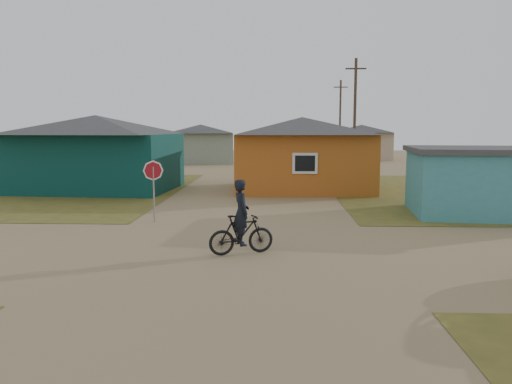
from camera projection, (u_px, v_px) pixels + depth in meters
ground at (233, 255)px, 13.25m from camera, size 120.00×120.00×0.00m
house_teal at (97, 152)px, 26.70m from camera, size 8.93×7.08×4.00m
house_yellow at (302, 153)px, 26.75m from camera, size 7.72×6.76×3.90m
shed_turquoise at (494, 181)px, 19.13m from camera, size 6.71×4.93×2.60m
house_pale_west at (201, 143)px, 46.93m from camera, size 7.04×6.15×3.60m
house_beige_east at (361, 141)px, 52.23m from camera, size 6.95×6.05×3.60m
house_pale_north at (149, 141)px, 59.16m from camera, size 6.28×5.81×3.40m
utility_pole_near at (355, 116)px, 34.24m from camera, size 1.40×0.20×8.00m
utility_pole_far at (340, 119)px, 50.05m from camera, size 1.40×0.20×8.00m
stop_sign at (153, 176)px, 17.65m from camera, size 0.72×0.06×2.21m
cyclist at (241, 227)px, 13.26m from camera, size 1.84×1.10×2.01m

